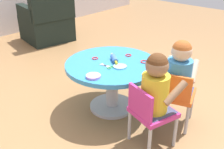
{
  "coord_description": "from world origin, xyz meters",
  "views": [
    {
      "loc": [
        -1.69,
        -1.5,
        1.49
      ],
      "look_at": [
        0.0,
        0.0,
        0.37
      ],
      "focal_mm": 42.84,
      "sensor_mm": 36.0,
      "label": 1
    }
  ],
  "objects_px": {
    "seated_child_left": "(156,86)",
    "armchair_dark": "(48,22)",
    "seated_child_right": "(180,69)",
    "rolling_pin": "(114,59)",
    "craft_table": "(112,74)",
    "child_chair_right": "(176,95)",
    "child_chair_left": "(150,112)",
    "craft_scissors": "(108,67)"
  },
  "relations": [
    {
      "from": "seated_child_right",
      "to": "rolling_pin",
      "type": "height_order",
      "value": "seated_child_right"
    },
    {
      "from": "child_chair_left",
      "to": "craft_scissors",
      "type": "xyz_separation_m",
      "value": [
        0.12,
        0.54,
        0.18
      ]
    },
    {
      "from": "child_chair_right",
      "to": "seated_child_right",
      "type": "relative_size",
      "value": 1.05
    },
    {
      "from": "seated_child_right",
      "to": "child_chair_left",
      "type": "bearing_deg",
      "value": 179.57
    },
    {
      "from": "child_chair_right",
      "to": "seated_child_right",
      "type": "height_order",
      "value": "seated_child_right"
    },
    {
      "from": "seated_child_left",
      "to": "craft_scissors",
      "type": "xyz_separation_m",
      "value": [
        0.08,
        0.55,
        -0.04
      ]
    },
    {
      "from": "rolling_pin",
      "to": "craft_scissors",
      "type": "relative_size",
      "value": 1.45
    },
    {
      "from": "craft_table",
      "to": "armchair_dark",
      "type": "xyz_separation_m",
      "value": [
        0.82,
        2.15,
        -0.06
      ]
    },
    {
      "from": "rolling_pin",
      "to": "seated_child_left",
      "type": "bearing_deg",
      "value": -109.67
    },
    {
      "from": "armchair_dark",
      "to": "craft_scissors",
      "type": "height_order",
      "value": "armchair_dark"
    },
    {
      "from": "child_chair_left",
      "to": "child_chair_right",
      "type": "height_order",
      "value": "same"
    },
    {
      "from": "child_chair_left",
      "to": "rolling_pin",
      "type": "bearing_deg",
      "value": 66.77
    },
    {
      "from": "craft_table",
      "to": "seated_child_left",
      "type": "height_order",
      "value": "seated_child_left"
    },
    {
      "from": "craft_table",
      "to": "seated_child_left",
      "type": "bearing_deg",
      "value": -106.21
    },
    {
      "from": "child_chair_right",
      "to": "rolling_pin",
      "type": "relative_size",
      "value": 2.73
    },
    {
      "from": "craft_table",
      "to": "rolling_pin",
      "type": "height_order",
      "value": "rolling_pin"
    },
    {
      "from": "craft_table",
      "to": "craft_scissors",
      "type": "bearing_deg",
      "value": -158.06
    },
    {
      "from": "seated_child_right",
      "to": "craft_scissors",
      "type": "xyz_separation_m",
      "value": [
        -0.29,
        0.54,
        -0.04
      ]
    },
    {
      "from": "child_chair_right",
      "to": "rolling_pin",
      "type": "xyz_separation_m",
      "value": [
        -0.12,
        0.61,
        0.21
      ]
    },
    {
      "from": "armchair_dark",
      "to": "rolling_pin",
      "type": "bearing_deg",
      "value": -109.96
    },
    {
      "from": "seated_child_right",
      "to": "armchair_dark",
      "type": "height_order",
      "value": "armchair_dark"
    },
    {
      "from": "child_chair_right",
      "to": "rolling_pin",
      "type": "distance_m",
      "value": 0.65
    },
    {
      "from": "seated_child_left",
      "to": "armchair_dark",
      "type": "distance_m",
      "value": 2.92
    },
    {
      "from": "seated_child_left",
      "to": "armchair_dark",
      "type": "bearing_deg",
      "value": 70.11
    },
    {
      "from": "child_chair_left",
      "to": "armchair_dark",
      "type": "bearing_deg",
      "value": 69.32
    },
    {
      "from": "craft_table",
      "to": "child_chair_left",
      "type": "xyz_separation_m",
      "value": [
        -0.21,
        -0.58,
        -0.06
      ]
    },
    {
      "from": "seated_child_right",
      "to": "rolling_pin",
      "type": "distance_m",
      "value": 0.61
    },
    {
      "from": "child_chair_right",
      "to": "armchair_dark",
      "type": "relative_size",
      "value": 0.63
    },
    {
      "from": "seated_child_right",
      "to": "child_chair_right",
      "type": "bearing_deg",
      "value": -161.67
    },
    {
      "from": "armchair_dark",
      "to": "craft_scissors",
      "type": "xyz_separation_m",
      "value": [
        -0.91,
        -2.19,
        0.18
      ]
    },
    {
      "from": "craft_scissors",
      "to": "child_chair_right",
      "type": "bearing_deg",
      "value": -65.49
    },
    {
      "from": "craft_table",
      "to": "seated_child_right",
      "type": "distance_m",
      "value": 0.64
    },
    {
      "from": "child_chair_right",
      "to": "craft_scissors",
      "type": "bearing_deg",
      "value": 114.51
    },
    {
      "from": "craft_scissors",
      "to": "child_chair_left",
      "type": "bearing_deg",
      "value": -102.13
    },
    {
      "from": "craft_scissors",
      "to": "armchair_dark",
      "type": "bearing_deg",
      "value": 67.33
    },
    {
      "from": "seated_child_right",
      "to": "seated_child_left",
      "type": "bearing_deg",
      "value": -178.7
    },
    {
      "from": "child_chair_left",
      "to": "rolling_pin",
      "type": "height_order",
      "value": "same"
    },
    {
      "from": "child_chair_left",
      "to": "child_chair_right",
      "type": "distance_m",
      "value": 0.37
    },
    {
      "from": "child_chair_left",
      "to": "seated_child_left",
      "type": "distance_m",
      "value": 0.23
    },
    {
      "from": "child_chair_left",
      "to": "seated_child_left",
      "type": "xyz_separation_m",
      "value": [
        0.04,
        -0.01,
        0.23
      ]
    },
    {
      "from": "seated_child_right",
      "to": "craft_scissors",
      "type": "relative_size",
      "value": 3.78
    },
    {
      "from": "rolling_pin",
      "to": "child_chair_left",
      "type": "bearing_deg",
      "value": -113.23
    }
  ]
}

